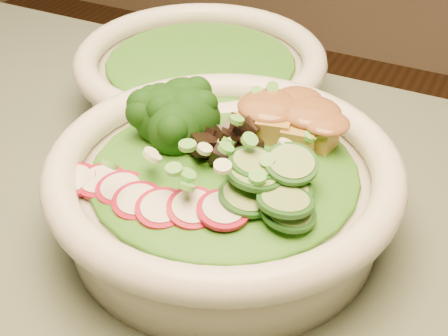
% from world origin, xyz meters
% --- Properties ---
extents(salad_bowl, '(0.28, 0.28, 0.08)m').
position_xyz_m(salad_bowl, '(0.02, 0.09, 0.79)').
color(salad_bowl, silver).
rests_on(salad_bowl, dining_table).
extents(side_bowl, '(0.27, 0.27, 0.07)m').
position_xyz_m(side_bowl, '(-0.09, 0.26, 0.79)').
color(side_bowl, silver).
rests_on(side_bowl, dining_table).
extents(lettuce_bed, '(0.21, 0.21, 0.03)m').
position_xyz_m(lettuce_bed, '(0.02, 0.09, 0.81)').
color(lettuce_bed, '#226114').
rests_on(lettuce_bed, salad_bowl).
extents(side_lettuce, '(0.18, 0.18, 0.02)m').
position_xyz_m(side_lettuce, '(-0.09, 0.26, 0.81)').
color(side_lettuce, '#226114').
rests_on(side_lettuce, side_bowl).
extents(broccoli_florets, '(0.09, 0.08, 0.05)m').
position_xyz_m(broccoli_florets, '(-0.04, 0.12, 0.83)').
color(broccoli_florets, black).
rests_on(broccoli_florets, salad_bowl).
extents(radish_slices, '(0.12, 0.05, 0.02)m').
position_xyz_m(radish_slices, '(-0.00, 0.03, 0.82)').
color(radish_slices, maroon).
rests_on(radish_slices, salad_bowl).
extents(cucumber_slices, '(0.08, 0.08, 0.04)m').
position_xyz_m(cucumber_slices, '(0.09, 0.07, 0.83)').
color(cucumber_slices, '#87AC5F').
rests_on(cucumber_slices, salad_bowl).
extents(mushroom_heap, '(0.08, 0.08, 0.04)m').
position_xyz_m(mushroom_heap, '(0.03, 0.11, 0.83)').
color(mushroom_heap, black).
rests_on(mushroom_heap, salad_bowl).
extents(tofu_cubes, '(0.10, 0.07, 0.04)m').
position_xyz_m(tofu_cubes, '(0.05, 0.16, 0.83)').
color(tofu_cubes, olive).
rests_on(tofu_cubes, salad_bowl).
extents(peanut_sauce, '(0.07, 0.06, 0.02)m').
position_xyz_m(peanut_sauce, '(0.05, 0.16, 0.84)').
color(peanut_sauce, brown).
rests_on(peanut_sauce, tofu_cubes).
extents(scallion_garnish, '(0.20, 0.20, 0.03)m').
position_xyz_m(scallion_garnish, '(0.02, 0.09, 0.84)').
color(scallion_garnish, '#5BB53F').
rests_on(scallion_garnish, salad_bowl).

